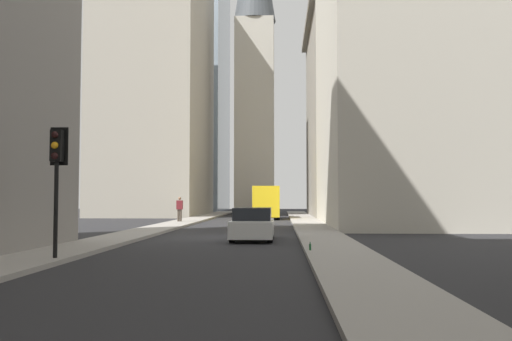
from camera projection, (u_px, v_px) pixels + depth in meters
ground_plane at (225, 237)px, 25.38m from camera, size 135.00×135.00×0.00m
sidewalk_right at (130, 235)px, 25.59m from camera, size 90.00×2.20×0.14m
sidewalk_left at (321, 236)px, 25.18m from camera, size 90.00×2.20×0.14m
building_left_midfar at (397, 34)px, 37.02m from camera, size 17.10×10.50×25.97m
building_left_far at (360, 102)px, 54.32m from camera, size 16.92×10.50×22.91m
building_right_far at (157, 90)px, 58.36m from camera, size 17.41×10.00×26.97m
glass_tower_distant at (178, 13)px, 80.94m from camera, size 17.03×14.00×58.87m
church_spire at (255, 44)px, 63.45m from camera, size 4.89×4.89×37.90m
delivery_truck at (267, 202)px, 47.74m from camera, size 6.46×2.25×2.84m
sedan_white at (253, 225)px, 23.53m from camera, size 4.30×1.78×1.42m
traffic_light_foreground at (57, 161)px, 15.48m from camera, size 0.43×0.52×3.73m
pedestrian at (180, 208)px, 39.40m from camera, size 0.26×0.44×1.78m
discarded_bottle at (310, 247)px, 17.58m from camera, size 0.07×0.07×0.27m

